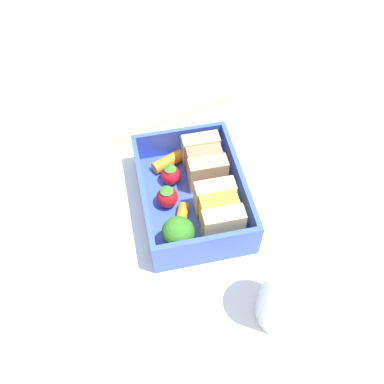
{
  "coord_description": "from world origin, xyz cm",
  "views": [
    {
      "loc": [
        29.83,
        -6.41,
        44.73
      ],
      "look_at": [
        0.0,
        0.0,
        2.7
      ],
      "focal_mm": 40.0,
      "sensor_mm": 36.0,
      "label": 1
    }
  ],
  "objects_px": {
    "strawberry_left": "(170,174)",
    "broccoli_floret": "(178,233)",
    "carrot_stick_left": "(168,162)",
    "drinking_glass": "(288,295)",
    "sandwich_center_left": "(219,210)",
    "carrot_stick_far_left": "(181,222)",
    "chopstick_pair": "(176,118)",
    "strawberry_far_left": "(167,195)",
    "sandwich_left": "(204,162)"
  },
  "relations": [
    {
      "from": "strawberry_far_left",
      "to": "strawberry_left",
      "type": "bearing_deg",
      "value": 161.78
    },
    {
      "from": "strawberry_left",
      "to": "drinking_glass",
      "type": "height_order",
      "value": "drinking_glass"
    },
    {
      "from": "sandwich_center_left",
      "to": "carrot_stick_far_left",
      "type": "bearing_deg",
      "value": -94.66
    },
    {
      "from": "carrot_stick_left",
      "to": "chopstick_pair",
      "type": "bearing_deg",
      "value": 163.39
    },
    {
      "from": "sandwich_center_left",
      "to": "carrot_stick_left",
      "type": "height_order",
      "value": "sandwich_center_left"
    },
    {
      "from": "strawberry_far_left",
      "to": "sandwich_center_left",
      "type": "bearing_deg",
      "value": 53.87
    },
    {
      "from": "sandwich_center_left",
      "to": "carrot_stick_left",
      "type": "bearing_deg",
      "value": -156.03
    },
    {
      "from": "strawberry_far_left",
      "to": "chopstick_pair",
      "type": "distance_m",
      "value": 0.16
    },
    {
      "from": "strawberry_left",
      "to": "drinking_glass",
      "type": "bearing_deg",
      "value": 23.48
    },
    {
      "from": "carrot_stick_left",
      "to": "carrot_stick_far_left",
      "type": "bearing_deg",
      "value": -0.88
    },
    {
      "from": "strawberry_far_left",
      "to": "carrot_stick_far_left",
      "type": "bearing_deg",
      "value": 15.27
    },
    {
      "from": "chopstick_pair",
      "to": "broccoli_floret",
      "type": "bearing_deg",
      "value": -9.83
    },
    {
      "from": "carrot_stick_left",
      "to": "carrot_stick_far_left",
      "type": "distance_m",
      "value": 0.09
    },
    {
      "from": "broccoli_floret",
      "to": "drinking_glass",
      "type": "relative_size",
      "value": 0.5
    },
    {
      "from": "chopstick_pair",
      "to": "drinking_glass",
      "type": "bearing_deg",
      "value": 9.84
    },
    {
      "from": "strawberry_far_left",
      "to": "carrot_stick_left",
      "type": "bearing_deg",
      "value": 168.84
    },
    {
      "from": "carrot_stick_far_left",
      "to": "broccoli_floret",
      "type": "distance_m",
      "value": 0.04
    },
    {
      "from": "carrot_stick_left",
      "to": "strawberry_far_left",
      "type": "bearing_deg",
      "value": -11.16
    },
    {
      "from": "strawberry_left",
      "to": "carrot_stick_far_left",
      "type": "height_order",
      "value": "strawberry_left"
    },
    {
      "from": "carrot_stick_far_left",
      "to": "chopstick_pair",
      "type": "xyz_separation_m",
      "value": [
        -0.19,
        0.03,
        -0.01
      ]
    },
    {
      "from": "sandwich_center_left",
      "to": "broccoli_floret",
      "type": "height_order",
      "value": "broccoli_floret"
    },
    {
      "from": "sandwich_center_left",
      "to": "chopstick_pair",
      "type": "relative_size",
      "value": 0.31
    },
    {
      "from": "sandwich_left",
      "to": "strawberry_far_left",
      "type": "xyz_separation_m",
      "value": [
        0.04,
        -0.05,
        -0.01
      ]
    },
    {
      "from": "strawberry_left",
      "to": "carrot_stick_far_left",
      "type": "relative_size",
      "value": 0.63
    },
    {
      "from": "carrot_stick_left",
      "to": "drinking_glass",
      "type": "distance_m",
      "value": 0.23
    },
    {
      "from": "sandwich_center_left",
      "to": "strawberry_left",
      "type": "distance_m",
      "value": 0.08
    },
    {
      "from": "drinking_glass",
      "to": "sandwich_left",
      "type": "bearing_deg",
      "value": -168.74
    },
    {
      "from": "broccoli_floret",
      "to": "drinking_glass",
      "type": "xyz_separation_m",
      "value": [
        0.1,
        0.09,
        0.01
      ]
    },
    {
      "from": "strawberry_left",
      "to": "sandwich_left",
      "type": "bearing_deg",
      "value": 95.22
    },
    {
      "from": "carrot_stick_far_left",
      "to": "strawberry_left",
      "type": "bearing_deg",
      "value": 179.61
    },
    {
      "from": "carrot_stick_left",
      "to": "carrot_stick_far_left",
      "type": "relative_size",
      "value": 0.85
    },
    {
      "from": "strawberry_far_left",
      "to": "carrot_stick_far_left",
      "type": "height_order",
      "value": "strawberry_far_left"
    },
    {
      "from": "carrot_stick_far_left",
      "to": "chopstick_pair",
      "type": "distance_m",
      "value": 0.19
    },
    {
      "from": "strawberry_left",
      "to": "chopstick_pair",
      "type": "distance_m",
      "value": 0.13
    },
    {
      "from": "sandwich_left",
      "to": "carrot_stick_left",
      "type": "distance_m",
      "value": 0.05
    },
    {
      "from": "carrot_stick_far_left",
      "to": "broccoli_floret",
      "type": "xyz_separation_m",
      "value": [
        0.03,
        -0.01,
        0.02
      ]
    },
    {
      "from": "strawberry_left",
      "to": "broccoli_floret",
      "type": "bearing_deg",
      "value": -4.9
    },
    {
      "from": "sandwich_left",
      "to": "strawberry_far_left",
      "type": "height_order",
      "value": "sandwich_left"
    },
    {
      "from": "sandwich_left",
      "to": "carrot_stick_far_left",
      "type": "xyz_separation_m",
      "value": [
        0.07,
        -0.04,
        -0.02
      ]
    },
    {
      "from": "strawberry_far_left",
      "to": "drinking_glass",
      "type": "bearing_deg",
      "value": 30.3
    },
    {
      "from": "carrot_stick_left",
      "to": "broccoli_floret",
      "type": "relative_size",
      "value": 0.88
    },
    {
      "from": "sandwich_center_left",
      "to": "strawberry_far_left",
      "type": "distance_m",
      "value": 0.07
    },
    {
      "from": "carrot_stick_left",
      "to": "carrot_stick_far_left",
      "type": "xyz_separation_m",
      "value": [
        0.09,
        -0.0,
        -0.0
      ]
    },
    {
      "from": "chopstick_pair",
      "to": "drinking_glass",
      "type": "distance_m",
      "value": 0.32
    },
    {
      "from": "strawberry_left",
      "to": "broccoli_floret",
      "type": "relative_size",
      "value": 0.65
    },
    {
      "from": "sandwich_center_left",
      "to": "drinking_glass",
      "type": "height_order",
      "value": "drinking_glass"
    },
    {
      "from": "carrot_stick_left",
      "to": "broccoli_floret",
      "type": "distance_m",
      "value": 0.12
    },
    {
      "from": "sandwich_left",
      "to": "strawberry_left",
      "type": "xyz_separation_m",
      "value": [
        0.0,
        -0.04,
        -0.01
      ]
    },
    {
      "from": "strawberry_left",
      "to": "strawberry_far_left",
      "type": "height_order",
      "value": "strawberry_far_left"
    },
    {
      "from": "sandwich_center_left",
      "to": "drinking_glass",
      "type": "bearing_deg",
      "value": 17.95
    }
  ]
}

